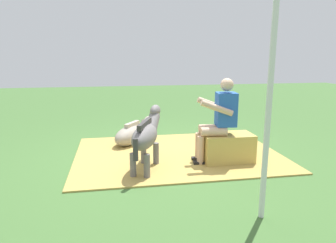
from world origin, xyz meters
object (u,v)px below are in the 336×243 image
(person_seated, at_px, (218,117))
(pony_lying, at_px, (133,134))
(hay_bale, at_px, (227,148))
(soda_bottle, at_px, (253,149))
(pony_standing, at_px, (146,135))
(tent_pole_left, at_px, (269,107))

(person_seated, xyz_separation_m, pony_lying, (1.25, -1.34, -0.55))
(hay_bale, distance_m, person_seated, 0.53)
(hay_bale, bearing_deg, soda_bottle, -156.48)
(hay_bale, relative_size, person_seated, 0.59)
(pony_standing, xyz_separation_m, pony_lying, (0.12, -1.42, -0.34))
(pony_lying, bearing_deg, pony_standing, 94.69)
(pony_lying, bearing_deg, person_seated, 133.14)
(hay_bale, relative_size, soda_bottle, 3.30)
(tent_pole_left, bearing_deg, soda_bottle, -112.83)
(pony_lying, relative_size, tent_pole_left, 0.53)
(person_seated, xyz_separation_m, pony_standing, (1.14, 0.08, -0.21))
(hay_bale, distance_m, pony_lying, 1.96)
(pony_standing, xyz_separation_m, tent_pole_left, (-1.05, 1.62, 0.66))
(hay_bale, bearing_deg, pony_lying, -43.63)
(tent_pole_left, bearing_deg, pony_lying, -68.92)
(hay_bale, relative_size, tent_pole_left, 0.33)
(pony_standing, distance_m, tent_pole_left, 2.04)
(soda_bottle, xyz_separation_m, tent_pole_left, (0.81, 1.93, 1.07))
(hay_bale, xyz_separation_m, pony_lying, (1.42, -1.35, -0.04))
(pony_standing, xyz_separation_m, soda_bottle, (-1.87, -0.31, -0.41))
(pony_lying, xyz_separation_m, soda_bottle, (-1.98, 1.11, -0.07))
(person_seated, relative_size, tent_pole_left, 0.57)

